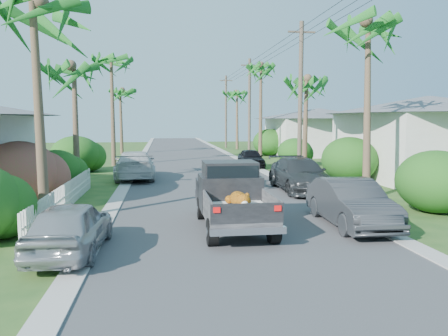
{
  "coord_description": "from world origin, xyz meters",
  "views": [
    {
      "loc": [
        -2.31,
        -11.62,
        3.35
      ],
      "look_at": [
        0.21,
        6.36,
        1.4
      ],
      "focal_mm": 35.0,
      "sensor_mm": 36.0,
      "label": 1
    }
  ],
  "objects": [
    {
      "name": "shrub_l_b",
      "position": [
        -7.8,
        6.0,
        1.3
      ],
      "size": [
        3.0,
        3.3,
        2.6
      ],
      "primitive_type": "ellipsoid",
      "color": "#BF1B42",
      "rests_on": "ground"
    },
    {
      "name": "palm_r_a",
      "position": [
        6.3,
        6.0,
        7.42
      ],
      "size": [
        4.4,
        4.4,
        8.7
      ],
      "color": "brown",
      "rests_on": "ground"
    },
    {
      "name": "palm_l_b",
      "position": [
        -6.8,
        12.0,
        6.15
      ],
      "size": [
        4.4,
        4.4,
        7.4
      ],
      "color": "brown",
      "rests_on": "ground"
    },
    {
      "name": "parked_car_ln",
      "position": [
        -4.65,
        -0.42,
        0.68
      ],
      "size": [
        1.79,
        4.06,
        1.36
      ],
      "primitive_type": "imported",
      "rotation": [
        0.0,
        0.0,
        3.09
      ],
      "color": "#A1A3A8",
      "rests_on": "ground"
    },
    {
      "name": "utility_pole_c",
      "position": [
        5.6,
        28.0,
        4.6
      ],
      "size": [
        1.6,
        0.26,
        9.0
      ],
      "color": "brown",
      "rests_on": "ground"
    },
    {
      "name": "shrub_l_d",
      "position": [
        -8.0,
        18.0,
        1.2
      ],
      "size": [
        3.2,
        3.52,
        2.4
      ],
      "primitive_type": "ellipsoid",
      "color": "#1E4F16",
      "rests_on": "ground"
    },
    {
      "name": "palm_l_d",
      "position": [
        -6.5,
        34.0,
        6.44
      ],
      "size": [
        4.4,
        4.4,
        7.7
      ],
      "color": "brown",
      "rests_on": "ground"
    },
    {
      "name": "shrub_r_c",
      "position": [
        7.5,
        20.0,
        1.05
      ],
      "size": [
        2.6,
        2.86,
        2.1
      ],
      "primitive_type": "ellipsoid",
      "color": "#1E4F16",
      "rests_on": "ground"
    },
    {
      "name": "road",
      "position": [
        0.0,
        25.0,
        0.01
      ],
      "size": [
        8.0,
        100.0,
        0.02
      ],
      "primitive_type": "cube",
      "color": "#38383A",
      "rests_on": "ground"
    },
    {
      "name": "utility_pole_d",
      "position": [
        5.6,
        43.0,
        4.6
      ],
      "size": [
        1.6,
        0.26,
        9.0
      ],
      "color": "brown",
      "rests_on": "ground"
    },
    {
      "name": "shrub_l_c",
      "position": [
        -7.4,
        10.0,
        1.0
      ],
      "size": [
        2.4,
        2.64,
        2.0
      ],
      "primitive_type": "ellipsoid",
      "color": "#1E4F16",
      "rests_on": "ground"
    },
    {
      "name": "picket_fence",
      "position": [
        -6.0,
        5.5,
        0.5
      ],
      "size": [
        0.1,
        11.0,
        1.0
      ],
      "primitive_type": "cube",
      "color": "white",
      "rests_on": "ground"
    },
    {
      "name": "house_right_far",
      "position": [
        13.0,
        30.0,
        2.12
      ],
      "size": [
        9.0,
        8.0,
        4.6
      ],
      "color": "silver",
      "rests_on": "ground"
    },
    {
      "name": "house_right_near",
      "position": [
        13.0,
        12.0,
        2.22
      ],
      "size": [
        8.0,
        9.0,
        4.8
      ],
      "color": "silver",
      "rests_on": "ground"
    },
    {
      "name": "palm_r_d",
      "position": [
        6.5,
        40.0,
        6.74
      ],
      "size": [
        4.4,
        4.4,
        8.0
      ],
      "color": "brown",
      "rests_on": "ground"
    },
    {
      "name": "curb_left",
      "position": [
        -4.3,
        25.0,
        0.03
      ],
      "size": [
        0.6,
        100.0,
        0.06
      ],
      "primitive_type": "cube",
      "color": "#A5A39E",
      "rests_on": "ground"
    },
    {
      "name": "parked_car_rf",
      "position": [
        4.01,
        19.4,
        0.66
      ],
      "size": [
        1.6,
        3.9,
        1.32
      ],
      "primitive_type": "imported",
      "rotation": [
        0.0,
        0.0,
        -0.01
      ],
      "color": "black",
      "rests_on": "ground"
    },
    {
      "name": "curb_right",
      "position": [
        4.3,
        25.0,
        0.03
      ],
      "size": [
        0.6,
        100.0,
        0.06
      ],
      "primitive_type": "cube",
      "color": "#A5A39E",
      "rests_on": "ground"
    },
    {
      "name": "parked_car_rn",
      "position": [
        3.6,
        1.41,
        0.74
      ],
      "size": [
        1.7,
        4.56,
        1.49
      ],
      "primitive_type": "imported",
      "rotation": [
        0.0,
        0.0,
        -0.03
      ],
      "color": "#2E3033",
      "rests_on": "ground"
    },
    {
      "name": "shrub_r_b",
      "position": [
        7.8,
        11.0,
        1.25
      ],
      "size": [
        3.0,
        3.3,
        2.5
      ],
      "primitive_type": "ellipsoid",
      "color": "#1E4F16",
      "rests_on": "ground"
    },
    {
      "name": "shrub_r_a",
      "position": [
        7.6,
        3.0,
        1.15
      ],
      "size": [
        2.8,
        3.08,
        2.3
      ],
      "primitive_type": "ellipsoid",
      "color": "#1E4F16",
      "rests_on": "ground"
    },
    {
      "name": "shrub_r_d",
      "position": [
        8.0,
        30.0,
        1.3
      ],
      "size": [
        3.2,
        3.52,
        2.6
      ],
      "primitive_type": "ellipsoid",
      "color": "#1E4F16",
      "rests_on": "ground"
    },
    {
      "name": "palm_r_b",
      "position": [
        6.6,
        15.0,
        5.95
      ],
      "size": [
        4.4,
        4.4,
        7.2
      ],
      "color": "brown",
      "rests_on": "ground"
    },
    {
      "name": "palm_r_c",
      "position": [
        6.2,
        26.0,
        8.11
      ],
      "size": [
        4.4,
        4.4,
        9.4
      ],
      "color": "brown",
      "rests_on": "ground"
    },
    {
      "name": "parked_car_lf",
      "position": [
        -3.95,
        14.02,
        0.81
      ],
      "size": [
        2.56,
        5.69,
        1.62
      ],
      "primitive_type": "imported",
      "rotation": [
        0.0,
        0.0,
        3.19
      ],
      "color": "silver",
      "rests_on": "ground"
    },
    {
      "name": "parked_car_rm",
      "position": [
        4.2,
        8.49,
        0.78
      ],
      "size": [
        2.23,
        5.38,
        1.56
      ],
      "primitive_type": "imported",
      "rotation": [
        0.0,
        0.0,
        -0.01
      ],
      "color": "#292B2D",
      "rests_on": "ground"
    },
    {
      "name": "palm_l_c",
      "position": [
        -6.0,
        22.0,
        7.91
      ],
      "size": [
        4.4,
        4.4,
        9.2
      ],
      "color": "brown",
      "rests_on": "ground"
    },
    {
      "name": "palm_l_a",
      "position": [
        -6.2,
        3.0,
        6.93
      ],
      "size": [
        4.4,
        4.4,
        8.2
      ],
      "color": "brown",
      "rests_on": "ground"
    },
    {
      "name": "ground",
      "position": [
        0.0,
        0.0,
        0.0
      ],
      "size": [
        120.0,
        120.0,
        0.0
      ],
      "primitive_type": "plane",
      "color": "#254A1B",
      "rests_on": "ground"
    },
    {
      "name": "utility_pole_b",
      "position": [
        5.6,
        13.0,
        4.6
      ],
      "size": [
        1.6,
        0.26,
        9.0
      ],
      "color": "brown",
      "rests_on": "ground"
    },
    {
      "name": "pickup_truck",
      "position": [
        -0.18,
        2.01,
        1.01
      ],
      "size": [
        1.98,
        5.12,
        2.06
      ],
      "color": "black",
      "rests_on": "ground"
    }
  ]
}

